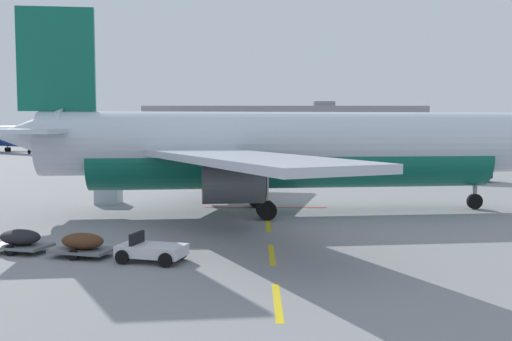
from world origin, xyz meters
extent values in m
plane|color=gray|center=(40.00, 40.00, 0.00)|extent=(400.00, 400.00, 0.00)
cube|color=yellow|center=(18.00, 1.43, 0.00)|extent=(0.24, 4.00, 0.01)
cube|color=yellow|center=(18.00, 8.03, 0.00)|extent=(0.24, 4.00, 0.01)
cube|color=yellow|center=(18.00, 15.13, 0.00)|extent=(0.24, 4.00, 0.01)
cube|color=yellow|center=(18.00, 20.71, 0.00)|extent=(0.24, 4.00, 0.01)
cube|color=yellow|center=(18.00, 26.42, 0.00)|extent=(0.24, 4.00, 0.01)
cube|color=yellow|center=(18.00, 33.55, 0.00)|extent=(0.24, 4.00, 0.01)
cube|color=yellow|center=(18.00, 39.45, 0.00)|extent=(0.24, 4.00, 0.01)
cube|color=yellow|center=(18.00, 45.57, 0.00)|extent=(0.24, 4.00, 0.01)
cube|color=yellow|center=(18.00, 51.43, 0.00)|extent=(0.24, 4.00, 0.01)
cube|color=yellow|center=(18.00, 57.22, 0.00)|extent=(0.24, 4.00, 0.01)
cube|color=yellow|center=(18.00, 64.57, 0.00)|extent=(0.24, 4.00, 0.01)
cube|color=yellow|center=(18.00, 71.74, 0.00)|extent=(0.24, 4.00, 0.01)
cube|color=yellow|center=(18.00, 78.51, 0.00)|extent=(0.24, 4.00, 0.01)
cube|color=yellow|center=(18.00, 84.69, 0.00)|extent=(0.24, 4.00, 0.01)
cube|color=#B21414|center=(18.00, 22.00, 0.00)|extent=(8.00, 0.40, 0.01)
cylinder|color=silver|center=(19.62, 20.01, 4.30)|extent=(30.34, 7.25, 3.80)
cylinder|color=#0F604C|center=(19.62, 20.01, 3.26)|extent=(24.74, 6.30, 3.50)
cone|color=silver|center=(3.97, 18.19, 4.78)|extent=(4.54, 3.69, 3.23)
cube|color=#192333|center=(33.52, 21.63, 4.97)|extent=(1.92, 3.02, 0.60)
cube|color=#0F604C|center=(5.71, 18.39, 9.20)|extent=(4.41, 0.87, 6.00)
cube|color=silver|center=(4.65, 21.49, 5.06)|extent=(3.92, 6.73, 0.24)
cube|color=silver|center=(5.38, 15.13, 5.06)|extent=(3.92, 6.73, 0.24)
cube|color=#B7BCC6|center=(14.69, 27.99, 3.83)|extent=(8.41, 17.64, 0.36)
cube|color=#B7BCC6|center=(16.65, 11.11, 3.83)|extent=(11.75, 17.39, 0.36)
cylinder|color=#4C4F54|center=(14.88, 25.00, 2.38)|extent=(3.42, 2.46, 2.10)
cylinder|color=black|center=(16.47, 25.18, 2.38)|extent=(0.33, 1.79, 1.79)
cylinder|color=#4C4F54|center=(16.15, 14.07, 2.38)|extent=(3.42, 2.46, 2.10)
cylinder|color=black|center=(17.74, 14.26, 2.38)|extent=(0.33, 1.79, 1.79)
cylinder|color=gray|center=(31.44, 21.38, 1.83)|extent=(0.28, 0.28, 2.67)
cylinder|color=black|center=(31.44, 21.38, 0.50)|extent=(1.02, 0.39, 0.99)
cylinder|color=gray|center=(17.33, 22.36, 1.86)|extent=(0.28, 0.28, 2.61)
cylinder|color=black|center=(17.29, 22.71, 0.55)|extent=(1.13, 0.47, 1.10)
cylinder|color=black|center=(17.37, 22.01, 0.55)|extent=(1.13, 0.47, 1.10)
cylinder|color=gray|center=(17.93, 17.20, 1.86)|extent=(0.28, 0.28, 2.61)
cylinder|color=black|center=(17.89, 17.54, 0.55)|extent=(1.13, 0.47, 1.10)
cylinder|color=black|center=(17.97, 16.85, 0.55)|extent=(1.13, 0.47, 1.10)
cone|color=silver|center=(-23.83, 93.86, 3.72)|extent=(4.38, 4.41, 3.22)
cube|color=#192333|center=(-24.54, 94.42, 4.30)|extent=(2.62, 2.79, 0.52)
cube|color=#B7BCC6|center=(-32.14, 109.87, 3.31)|extent=(14.67, 11.36, 0.31)
cylinder|color=#4C4F54|center=(-33.86, 107.92, 2.06)|extent=(3.30, 3.15, 1.82)
cylinder|color=black|center=(-32.77, 107.06, 2.06)|extent=(1.04, 1.27, 1.55)
cylinder|color=gray|center=(-25.96, 95.55, 1.58)|extent=(0.24, 0.24, 2.31)
cylinder|color=black|center=(-25.96, 95.55, 0.43)|extent=(0.82, 0.72, 0.86)
cylinder|color=gray|center=(-33.98, 104.81, 1.61)|extent=(0.24, 0.24, 2.26)
cylinder|color=black|center=(-33.79, 105.05, 0.48)|extent=(0.93, 0.83, 0.95)
cylinder|color=black|center=(-34.17, 104.57, 0.48)|extent=(0.93, 0.83, 0.95)
cube|color=black|center=(36.65, 40.73, 0.74)|extent=(7.39, 4.90, 0.60)
cube|color=#606638|center=(34.51, 41.61, 1.59)|extent=(3.08, 3.04, 1.10)
cube|color=#192333|center=(33.45, 42.05, 1.69)|extent=(0.79, 1.80, 0.64)
cube|color=#B7BCC6|center=(37.55, 40.35, 2.09)|extent=(5.32, 4.04, 2.10)
cylinder|color=black|center=(34.12, 40.48, 0.48)|extent=(0.99, 0.63, 0.96)
cylinder|color=black|center=(35.04, 42.69, 0.48)|extent=(0.99, 0.63, 0.96)
cylinder|color=black|center=(38.25, 38.76, 0.48)|extent=(0.99, 0.63, 0.96)
cylinder|color=black|center=(39.17, 40.98, 0.48)|extent=(0.99, 0.63, 0.96)
cube|color=black|center=(26.95, 41.60, 0.74)|extent=(6.90, 6.34, 0.60)
cube|color=yellow|center=(28.71, 40.11, 1.59)|extent=(3.30, 3.30, 1.10)
cube|color=#192333|center=(29.59, 39.37, 1.69)|extent=(1.28, 1.51, 0.64)
cube|color=yellow|center=(26.20, 42.23, 2.09)|extent=(5.19, 4.90, 2.10)
cylinder|color=black|center=(29.43, 41.08, 0.48)|extent=(0.91, 0.83, 0.96)
cylinder|color=black|center=(27.89, 39.24, 0.48)|extent=(0.91, 0.83, 0.96)
cylinder|color=black|center=(26.01, 43.96, 0.48)|extent=(0.91, 0.83, 0.96)
cylinder|color=black|center=(24.46, 42.13, 0.48)|extent=(0.91, 0.83, 0.96)
cube|color=silver|center=(13.25, 6.69, 0.46)|extent=(2.89, 2.07, 0.44)
cube|color=black|center=(12.62, 6.87, 0.86)|extent=(0.43, 1.11, 0.56)
cylinder|color=black|center=(14.31, 7.11, 0.28)|extent=(0.59, 0.33, 0.56)
cylinder|color=black|center=(13.93, 5.76, 0.28)|extent=(0.59, 0.33, 0.56)
cylinder|color=black|center=(12.57, 7.61, 0.28)|extent=(0.59, 0.33, 0.56)
cylinder|color=black|center=(12.18, 6.27, 0.28)|extent=(0.59, 0.33, 0.56)
cube|color=slate|center=(10.27, 7.55, 0.28)|extent=(2.72, 2.11, 0.12)
ellipsoid|color=#4C2D19|center=(10.27, 7.55, 0.66)|extent=(2.09, 1.66, 0.64)
cylinder|color=black|center=(10.45, 8.20, 0.22)|extent=(0.46, 0.26, 0.44)
cylinder|color=black|center=(10.08, 6.90, 0.22)|extent=(0.46, 0.26, 0.44)
cube|color=slate|center=(7.38, 8.38, 0.28)|extent=(2.72, 2.11, 0.12)
ellipsoid|color=black|center=(7.38, 8.38, 0.66)|extent=(2.09, 1.66, 0.64)
cylinder|color=black|center=(7.57, 9.03, 0.22)|extent=(0.46, 0.26, 0.44)
cylinder|color=black|center=(7.20, 7.73, 0.22)|extent=(0.46, 0.26, 0.44)
cube|color=#B7BCC6|center=(7.20, 23.97, 0.80)|extent=(1.64, 1.60, 1.60)
cube|color=silver|center=(7.20, 23.97, 0.80)|extent=(1.62, 0.08, 1.36)
cube|color=gray|center=(25.16, 151.64, 5.34)|extent=(76.58, 23.57, 10.68)
cube|color=#192333|center=(25.16, 139.80, 5.87)|extent=(70.45, 0.12, 3.85)
cube|color=gray|center=(36.65, 151.64, 11.48)|extent=(6.00, 5.00, 1.60)
camera|label=1|loc=(17.35, -16.02, 5.34)|focal=41.10mm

